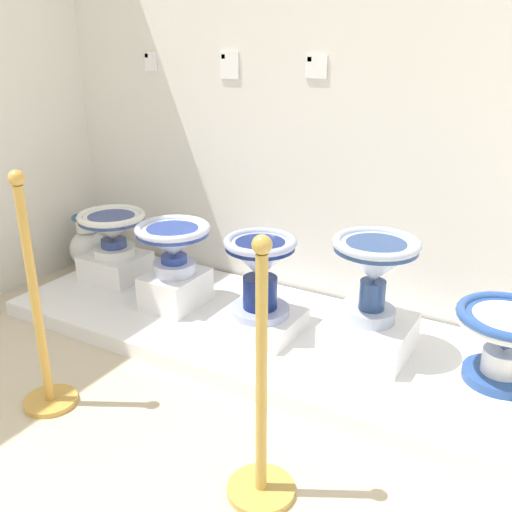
{
  "coord_description": "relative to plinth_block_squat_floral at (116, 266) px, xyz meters",
  "views": [
    {
      "loc": [
        3.05,
        -0.14,
        1.55
      ],
      "look_at": [
        1.66,
        2.24,
        0.48
      ],
      "focal_mm": 40.42,
      "sensor_mm": 36.0,
      "label": 1
    }
  ],
  "objects": [
    {
      "name": "wall_back",
      "position": [
        1.14,
        0.46,
        1.4
      ],
      "size": [
        3.65,
        0.06,
        3.13
      ],
      "primitive_type": "cube",
      "color": "silver",
      "rests_on": "ground_plane"
    },
    {
      "name": "display_platform",
      "position": [
        1.14,
        -0.09,
        -0.12
      ],
      "size": [
        2.9,
        1.01,
        0.09
      ],
      "primitive_type": "cube",
      "color": "white",
      "rests_on": "ground_plane"
    },
    {
      "name": "plinth_block_squat_floral",
      "position": [
        0.0,
        0.0,
        0.0
      ],
      "size": [
        0.36,
        0.33,
        0.16
      ],
      "primitive_type": "cube",
      "color": "white",
      "rests_on": "display_platform"
    },
    {
      "name": "antique_toilet_squat_floral",
      "position": [
        -0.0,
        -0.0,
        0.26
      ],
      "size": [
        0.42,
        0.42,
        0.27
      ],
      "color": "white",
      "rests_on": "plinth_block_squat_floral"
    },
    {
      "name": "plinth_block_leftmost",
      "position": [
        0.57,
        -0.12,
        0.02
      ],
      "size": [
        0.28,
        0.35,
        0.19
      ],
      "primitive_type": "cube",
      "color": "white",
      "rests_on": "display_platform"
    },
    {
      "name": "antique_toilet_leftmost",
      "position": [
        0.57,
        -0.12,
        0.31
      ],
      "size": [
        0.41,
        0.41,
        0.29
      ],
      "color": "silver",
      "rests_on": "plinth_block_leftmost"
    },
    {
      "name": "plinth_block_central_ornate",
      "position": [
        1.14,
        -0.15,
        -0.03
      ],
      "size": [
        0.4,
        0.38,
        0.1
      ],
      "primitive_type": "cube",
      "color": "white",
      "rests_on": "display_platform"
    },
    {
      "name": "antique_toilet_central_ornate",
      "position": [
        1.14,
        -0.15,
        0.29
      ],
      "size": [
        0.37,
        0.37,
        0.42
      ],
      "color": "#9FAAD4",
      "rests_on": "plinth_block_central_ornate"
    },
    {
      "name": "plinth_block_rightmost",
      "position": [
        1.7,
        -0.07,
        0.01
      ],
      "size": [
        0.39,
        0.4,
        0.17
      ],
      "primitive_type": "cube",
      "color": "white",
      "rests_on": "display_platform"
    },
    {
      "name": "antique_toilet_rightmost",
      "position": [
        1.7,
        -0.07,
        0.39
      ],
      "size": [
        0.4,
        0.4,
        0.41
      ],
      "color": "#ABB8D2",
      "rests_on": "plinth_block_rightmost"
    },
    {
      "name": "plinth_block_broad_patterned",
      "position": [
        2.31,
        -0.17,
        -0.03
      ],
      "size": [
        0.31,
        0.4,
        0.1
      ],
      "primitive_type": "cube",
      "color": "white",
      "rests_on": "display_platform"
    },
    {
      "name": "antique_toilet_broad_patterned",
      "position": [
        2.31,
        -0.17,
        0.24
      ],
      "size": [
        0.42,
        0.42,
        0.32
      ],
      "color": "#294E97",
      "rests_on": "plinth_block_broad_patterned"
    },
    {
      "name": "info_placard_first",
      "position": [
        0.03,
        0.43,
        1.21
      ],
      "size": [
        0.09,
        0.01,
        0.11
      ],
      "color": "white"
    },
    {
      "name": "info_placard_second",
      "position": [
        0.6,
        0.43,
        1.21
      ],
      "size": [
        0.12,
        0.01,
        0.15
      ],
      "color": "white"
    },
    {
      "name": "info_placard_third",
      "position": [
        1.14,
        0.43,
        1.21
      ],
      "size": [
        0.12,
        0.01,
        0.12
      ],
      "color": "white"
    },
    {
      "name": "decorative_vase_companion",
      "position": [
        -0.38,
        0.14,
        0.01
      ],
      "size": [
        0.26,
        0.26,
        0.4
      ],
      "color": "#25568B",
      "rests_on": "ground_plane"
    },
    {
      "name": "stanchion_post_near_left",
      "position": [
        0.59,
        -1.07,
        0.18
      ],
      "size": [
        0.23,
        0.23,
        1.06
      ],
      "color": "gold",
      "rests_on": "ground_plane"
    },
    {
      "name": "stanchion_post_near_right",
      "position": [
        1.66,
        -1.06,
        0.13
      ],
      "size": [
        0.25,
        0.25,
        0.98
      ],
      "color": "#BC9642",
      "rests_on": "ground_plane"
    }
  ]
}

